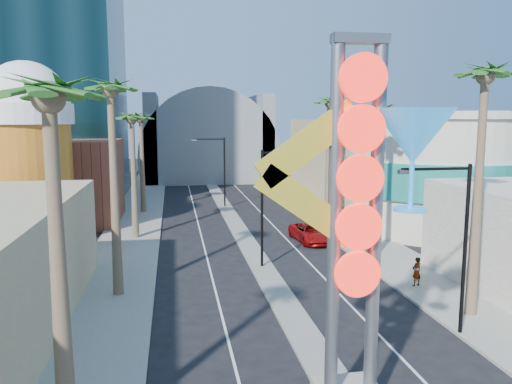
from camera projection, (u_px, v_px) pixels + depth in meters
name	position (u px, v px, depth m)	size (l,w,h in m)	color
sidewalk_west	(134.00, 226.00, 46.80)	(5.00, 100.00, 0.15)	gray
sidewalk_east	(329.00, 219.00, 49.91)	(5.00, 100.00, 0.15)	gray
median	(231.00, 217.00, 51.28)	(1.60, 84.00, 0.15)	gray
brick_filler_west	(66.00, 182.00, 48.10)	(10.00, 10.00, 8.00)	brown
filler_east	(347.00, 159.00, 62.96)	(10.00, 20.00, 10.00)	tan
beer_mug	(29.00, 146.00, 39.58)	(7.00, 7.00, 14.50)	#B84818
turquoise_building	(436.00, 171.00, 45.68)	(16.60, 16.60, 10.60)	#B7AF9B
canopy	(207.00, 154.00, 83.86)	(22.00, 16.00, 22.00)	slate
neon_sign	(380.00, 201.00, 16.18)	(6.53, 2.60, 12.55)	gray
streetlight_0	(270.00, 197.00, 33.12)	(3.79, 0.25, 8.00)	black
streetlight_1	(220.00, 165.00, 56.36)	(3.79, 0.25, 8.00)	black
streetlight_2	(456.00, 234.00, 22.42)	(3.45, 0.25, 8.00)	black
palm_0	(50.00, 120.00, 13.26)	(2.40, 2.40, 11.70)	brown
palm_1	(111.00, 103.00, 26.80)	(2.40, 2.40, 12.70)	brown
palm_2	(132.00, 125.00, 40.65)	(2.40, 2.40, 11.20)	brown
palm_3	(141.00, 124.00, 52.37)	(2.40, 2.40, 11.20)	brown
palm_5	(484.00, 92.00, 23.83)	(2.40, 2.40, 13.20)	brown
palm_6	(381.00, 120.00, 35.73)	(2.40, 2.40, 11.70)	brown
palm_7	(329.00, 110.00, 47.32)	(2.40, 2.40, 12.70)	brown
red_pickup	(311.00, 233.00, 40.92)	(2.44, 5.29, 1.47)	#960B0B
pedestrian_a	(417.00, 272.00, 29.53)	(0.64, 0.42, 1.75)	gray
pedestrian_b	(368.00, 249.00, 34.29)	(0.94, 0.73, 1.93)	gray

